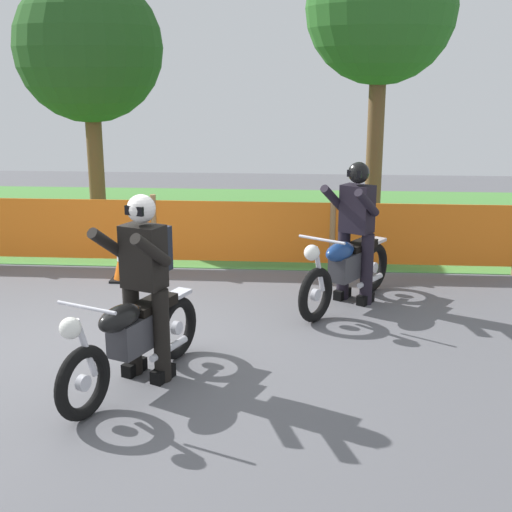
# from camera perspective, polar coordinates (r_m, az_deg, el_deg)

# --- Properties ---
(ground) EXTENTS (24.00, 24.00, 0.02)m
(ground) POSITION_cam_1_polar(r_m,az_deg,el_deg) (7.20, -13.27, -7.33)
(ground) COLOR #5B5B60
(grass_verge) EXTENTS (24.00, 6.58, 0.01)m
(grass_verge) POSITION_cam_1_polar(r_m,az_deg,el_deg) (12.90, -5.28, 3.15)
(grass_verge) COLOR #4C8C3D
(grass_verge) RESTS_ON ground
(barrier_fence) EXTENTS (10.03, 0.08, 1.05)m
(barrier_fence) POSITION_cam_1_polar(r_m,az_deg,el_deg) (9.64, -8.53, 2.13)
(barrier_fence) COLOR #997547
(barrier_fence) RESTS_ON ground
(tree_leftmost) EXTENTS (2.50, 2.50, 4.32)m
(tree_leftmost) POSITION_cam_1_polar(r_m,az_deg,el_deg) (12.28, -13.84, 16.50)
(tree_leftmost) COLOR brown
(tree_leftmost) RESTS_ON ground
(tree_near_left) EXTENTS (2.44, 2.44, 4.90)m
(tree_near_left) POSITION_cam_1_polar(r_m,az_deg,el_deg) (11.82, 10.43, 19.62)
(tree_near_left) COLOR brown
(tree_near_left) RESTS_ON ground
(motorcycle_lead) EXTENTS (0.92, 1.85, 0.93)m
(motorcycle_lead) POSITION_cam_1_polar(r_m,az_deg,el_deg) (6.08, -10.27, -6.80)
(motorcycle_lead) COLOR black
(motorcycle_lead) RESTS_ON ground
(motorcycle_trailing) EXTENTS (1.17, 1.72, 0.94)m
(motorcycle_trailing) POSITION_cam_1_polar(r_m,az_deg,el_deg) (8.06, 7.59, -1.07)
(motorcycle_trailing) COLOR black
(motorcycle_trailing) RESTS_ON ground
(rider_lead) EXTENTS (0.69, 0.78, 1.69)m
(rider_lead) POSITION_cam_1_polar(r_m,az_deg,el_deg) (6.07, -9.29, -1.74)
(rider_lead) COLOR black
(rider_lead) RESTS_ON ground
(rider_trailing) EXTENTS (0.72, 0.73, 1.69)m
(rider_trailing) POSITION_cam_1_polar(r_m,az_deg,el_deg) (8.11, 8.37, 2.38)
(rider_trailing) COLOR black
(rider_trailing) RESTS_ON ground
(traffic_cone) EXTENTS (0.32, 0.32, 0.53)m
(traffic_cone) POSITION_cam_1_polar(r_m,az_deg,el_deg) (9.18, -11.10, -0.46)
(traffic_cone) COLOR black
(traffic_cone) RESTS_ON ground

